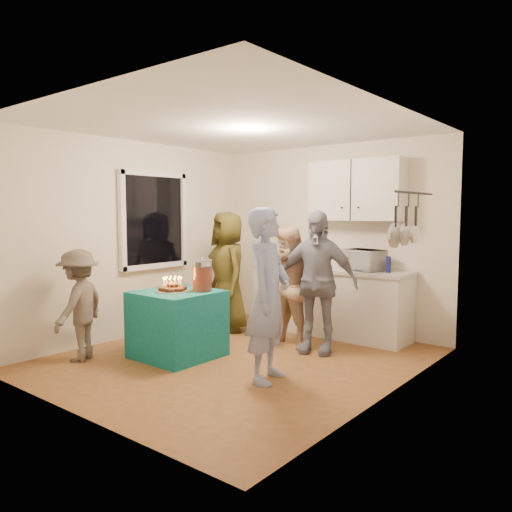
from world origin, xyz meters
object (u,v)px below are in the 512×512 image
Objects in this scene: punch_jar at (202,276)px; woman_back_center at (289,288)px; man_birthday at (268,295)px; child_near_left at (79,305)px; party_table at (177,324)px; microwave at (364,260)px; woman_back_left at (228,272)px; counter at (329,303)px; woman_back_right at (316,282)px.

woman_back_center is at bearing 59.30° from punch_jar.
punch_jar is 0.20× the size of man_birthday.
child_near_left is at bearing -135.67° from punch_jar.
party_table is at bearing 109.10° from child_near_left.
microwave is 1.87m from woman_back_left.
man_birthday reaches higher than woman_back_center.
punch_jar is 1.28m from woman_back_left.
woman_back_center is at bearing 114.27° from child_near_left.
counter is 2.14m from man_birthday.
child_near_left is (-1.56, -2.82, 0.20)m from counter.
punch_jar is 0.20× the size of woman_back_left.
counter is 1.32× the size of woman_back_left.
man_birthday is 2.22m from child_near_left.
woman_back_left reaches higher than child_near_left.
punch_jar is (0.23, 0.18, 0.55)m from party_table.
punch_jar is at bearing -149.16° from woman_back_right.
woman_back_center is (1.17, -0.18, -0.09)m from woman_back_left.
counter is at bearing 59.04° from woman_back_left.
counter is at bearing 68.49° from party_table.
party_table is 1.39m from man_birthday.
party_table is 0.68× the size of child_near_left.
child_near_left is (-0.37, -2.08, -0.21)m from woman_back_left.
punch_jar is 1.11m from woman_back_center.
woman_back_left reaches higher than microwave.
man_birthday is (-0.01, -2.04, -0.19)m from microwave.
woman_back_center is at bearing 169.27° from woman_back_right.
woman_back_right reaches higher than woman_back_center.
woman_back_center reaches higher than punch_jar.
woman_back_left is at bearing 118.68° from punch_jar.
man_birthday is (1.31, 0.01, 0.47)m from party_table.
punch_jar is 1.34m from woman_back_right.
woman_back_right is (-0.17, -0.89, -0.20)m from microwave.
microwave is 0.58× the size of party_table.
woman_back_left is at bearing -142.01° from microwave.
microwave is 1.44× the size of punch_jar.
counter reaches higher than party_table.
woman_back_left is at bearing 178.12° from woman_back_center.
microwave is 0.29× the size of woman_back_left.
counter is at bearing 124.33° from child_near_left.
counter is at bearing -165.42° from microwave.
counter is 6.47× the size of punch_jar.
party_table is (-0.80, -2.04, -0.05)m from counter.
microwave is 0.29× the size of man_birthday.
woman_back_center is 1.19× the size of child_near_left.
microwave is at bearing 57.20° from party_table.
punch_jar reaches higher than counter.
child_near_left reaches higher than punch_jar.
man_birthday is 1.16m from woman_back_right.
child_near_left is at bearing -111.74° from microwave.
woman_back_left is 1.12× the size of woman_back_center.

